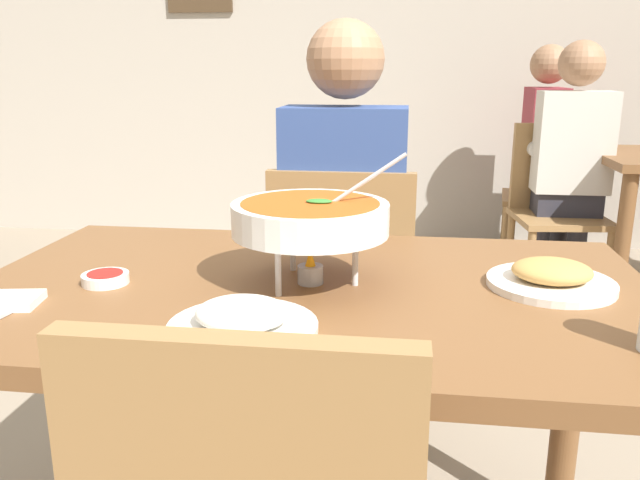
% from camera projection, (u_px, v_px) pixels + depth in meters
% --- Properties ---
extents(cafe_rear_partition, '(10.00, 0.10, 3.00)m').
position_uv_depth(cafe_rear_partition, '(383.00, 17.00, 4.17)').
color(cafe_rear_partition, '#BCB2A3').
rests_on(cafe_rear_partition, ground_plane).
extents(dining_table_main, '(1.32, 0.80, 0.77)m').
position_uv_depth(dining_table_main, '(310.00, 340.00, 1.26)').
color(dining_table_main, brown).
rests_on(dining_table_main, ground_plane).
extents(chair_diner_main, '(0.44, 0.44, 0.90)m').
position_uv_depth(chair_diner_main, '(343.00, 292.00, 1.96)').
color(chair_diner_main, olive).
rests_on(chair_diner_main, ground_plane).
extents(diner_main, '(0.40, 0.45, 1.31)m').
position_uv_depth(diner_main, '(345.00, 215.00, 1.93)').
color(diner_main, '#2D2D38').
rests_on(diner_main, ground_plane).
extents(curry_bowl, '(0.33, 0.30, 0.26)m').
position_uv_depth(curry_bowl, '(309.00, 219.00, 1.21)').
color(curry_bowl, silver).
rests_on(curry_bowl, dining_table_main).
extents(rice_plate, '(0.24, 0.24, 0.06)m').
position_uv_depth(rice_plate, '(243.00, 320.00, 1.01)').
color(rice_plate, white).
rests_on(rice_plate, dining_table_main).
extents(appetizer_plate, '(0.24, 0.24, 0.06)m').
position_uv_depth(appetizer_plate, '(551.00, 277.00, 1.21)').
color(appetizer_plate, white).
rests_on(appetizer_plate, dining_table_main).
extents(sauce_dish, '(0.09, 0.09, 0.02)m').
position_uv_depth(sauce_dish, '(105.00, 278.00, 1.24)').
color(sauce_dish, white).
rests_on(sauce_dish, dining_table_main).
extents(napkin_folded, '(0.13, 0.10, 0.02)m').
position_uv_depth(napkin_folded, '(4.00, 301.00, 1.13)').
color(napkin_folded, white).
rests_on(napkin_folded, dining_table_main).
extents(spoon_utensil, '(0.04, 0.17, 0.01)m').
position_uv_depth(spoon_utensil, '(3.00, 314.00, 1.08)').
color(spoon_utensil, silver).
rests_on(spoon_utensil, dining_table_main).
extents(chair_bg_left, '(0.48, 0.48, 0.90)m').
position_uv_depth(chair_bg_left, '(555.00, 201.00, 3.32)').
color(chair_bg_left, olive).
rests_on(chair_bg_left, ground_plane).
extents(chair_bg_middle, '(0.49, 0.49, 0.90)m').
position_uv_depth(chair_bg_middle, '(559.00, 187.00, 3.70)').
color(chair_bg_middle, olive).
rests_on(chair_bg_middle, ground_plane).
extents(patron_bg_left, '(0.40, 0.45, 1.31)m').
position_uv_depth(patron_bg_left, '(570.00, 156.00, 3.23)').
color(patron_bg_left, '#2D2D38').
rests_on(patron_bg_left, ground_plane).
extents(patron_bg_middle, '(0.45, 0.40, 1.31)m').
position_uv_depth(patron_bg_middle, '(549.00, 144.00, 3.74)').
color(patron_bg_middle, '#2D2D38').
rests_on(patron_bg_middle, ground_plane).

